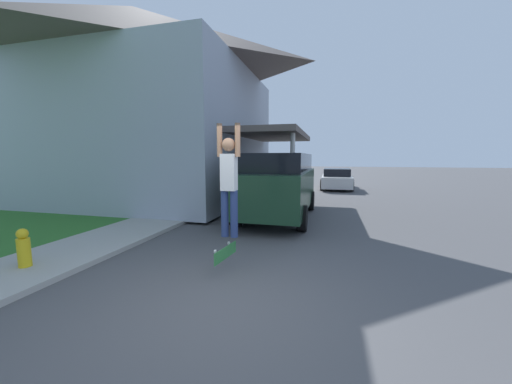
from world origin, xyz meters
The scene contains 10 objects.
ground_plane centered at (0.00, 0.00, 0.00)m, with size 120.00×120.00×0.00m, color #49494C.
lawn centered at (-8.00, 6.00, 0.04)m, with size 10.00×80.00×0.08m.
sidewalk centered at (-3.60, 6.00, 0.05)m, with size 1.80×80.00×0.10m.
house centered at (-7.26, 8.30, 4.52)m, with size 13.42×9.25×8.56m.
lawn_tree_far centered at (-4.54, 9.97, 4.73)m, with size 3.45×3.45×6.41m.
suv_parked centered at (-0.16, 5.81, 1.14)m, with size 2.10×5.17×2.09m.
car_down_street centered at (1.84, 15.36, 0.61)m, with size 1.91×4.42×1.28m.
skateboarder centered at (-0.20, 1.17, 1.61)m, with size 0.41×0.22×1.93m.
skateboard centered at (-0.24, 1.06, 0.35)m, with size 0.16×0.79×0.24m.
fire_hydrant centered at (-3.60, 0.19, 0.43)m, with size 0.20×0.20×0.67m.
Camera 1 is at (1.48, -3.39, 1.98)m, focal length 20.00 mm.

